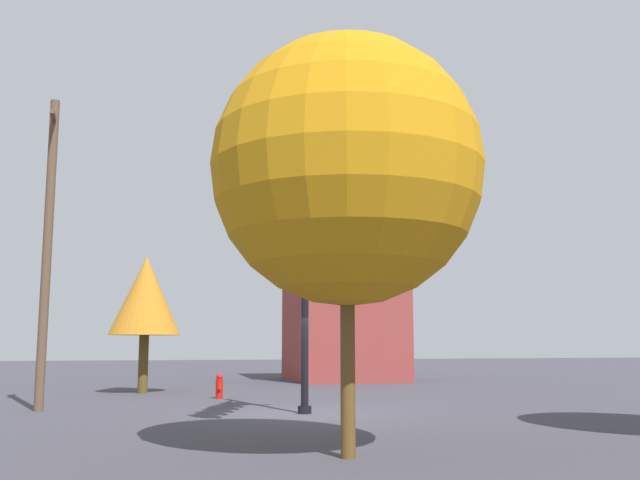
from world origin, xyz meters
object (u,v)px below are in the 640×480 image
Objects in this scene: signal_pole_assembly at (295,205)px; tree_mid at (347,171)px; brick_building at (343,306)px; utility_pole at (47,245)px; tree_near at (146,296)px; fire_hydrant at (219,386)px.

signal_pole_assembly is 5.34m from tree_mid.
tree_mid is 24.06m from brick_building.
utility_pole is at bearing -41.61° from brick_building.
signal_pole_assembly is 11.59m from tree_near.
brick_building is (-17.95, 5.89, -1.52)m from signal_pole_assembly.
brick_building is at bearing 161.83° from signal_pole_assembly.
signal_pole_assembly is 1.36× the size of tree_near.
tree_mid is (5.33, -0.12, -0.43)m from signal_pole_assembly.
signal_pole_assembly is at bearing 18.53° from tree_near.
utility_pole is 10.59× the size of fire_hydrant.
tree_mid is (12.90, 0.98, 4.35)m from fire_hydrant.
brick_building reaches higher than signal_pole_assembly.
signal_pole_assembly is at bearing -18.17° from brick_building.
brick_building is at bearing 138.39° from utility_pole.
tree_mid is at bearing -1.31° from signal_pole_assembly.
tree_mid is 0.97× the size of brick_building.
brick_building reaches higher than tree_near.
fire_hydrant is 12.93m from brick_building.
utility_pole is 18.34m from brick_building.
utility_pole is 1.73× the size of tree_near.
utility_pole reaches higher than tree_near.
signal_pole_assembly reaches higher than fire_hydrant.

